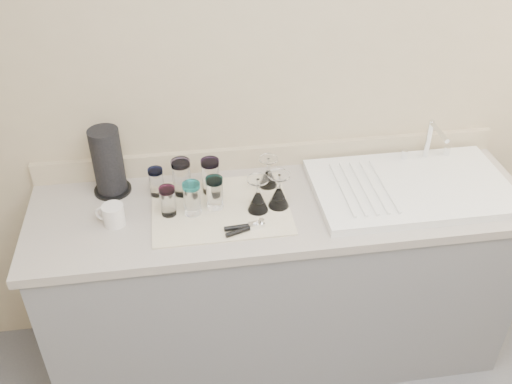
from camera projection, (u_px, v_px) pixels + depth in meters
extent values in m
cube|color=tan|center=(271.00, 93.00, 2.38)|extent=(3.50, 0.04, 2.50)
cube|color=slate|center=(280.00, 284.00, 2.61)|extent=(2.00, 0.60, 0.86)
cube|color=gray|center=(282.00, 206.00, 2.35)|extent=(2.06, 0.62, 0.04)
cube|color=white|center=(411.00, 187.00, 2.40)|extent=(0.82, 0.50, 0.03)
cylinder|color=silver|center=(429.00, 139.00, 2.51)|extent=(0.02, 0.02, 0.18)
cylinder|color=silver|center=(439.00, 132.00, 2.40)|extent=(0.02, 0.16, 0.02)
cylinder|color=silver|center=(404.00, 154.00, 2.54)|extent=(0.03, 0.03, 0.04)
cylinder|color=silver|center=(447.00, 151.00, 2.56)|extent=(0.03, 0.03, 0.04)
cube|color=white|center=(221.00, 208.00, 2.30)|extent=(0.55, 0.42, 0.01)
cylinder|color=white|center=(157.00, 183.00, 2.34)|extent=(0.06, 0.06, 0.11)
cylinder|color=blue|center=(155.00, 171.00, 2.31)|extent=(0.06, 0.06, 0.02)
cylinder|color=white|center=(182.00, 179.00, 2.34)|extent=(0.07, 0.07, 0.14)
cylinder|color=#A789CE|center=(180.00, 163.00, 2.29)|extent=(0.08, 0.08, 0.02)
cylinder|color=white|center=(211.00, 178.00, 2.35)|extent=(0.07, 0.07, 0.13)
cylinder|color=#663C99|center=(210.00, 162.00, 2.31)|extent=(0.08, 0.08, 0.02)
cylinder|color=white|center=(168.00, 203.00, 2.23)|extent=(0.06, 0.06, 0.11)
cylinder|color=#EB38A2|center=(167.00, 190.00, 2.20)|extent=(0.06, 0.06, 0.02)
cylinder|color=white|center=(192.00, 200.00, 2.23)|extent=(0.07, 0.07, 0.12)
cylinder|color=#26B0BF|center=(191.00, 186.00, 2.19)|extent=(0.07, 0.07, 0.02)
cylinder|color=white|center=(215.00, 194.00, 2.27)|extent=(0.07, 0.07, 0.12)
cylinder|color=#107881|center=(214.00, 180.00, 2.23)|extent=(0.07, 0.07, 0.02)
cone|color=white|center=(268.00, 178.00, 2.40)|extent=(0.08, 0.08, 0.07)
cylinder|color=white|center=(268.00, 165.00, 2.37)|extent=(0.01, 0.01, 0.06)
cylinder|color=white|center=(268.00, 159.00, 2.35)|extent=(0.08, 0.08, 0.01)
cone|color=white|center=(258.00, 202.00, 2.26)|extent=(0.08, 0.08, 0.08)
cylinder|color=white|center=(258.00, 187.00, 2.22)|extent=(0.01, 0.01, 0.06)
cylinder|color=white|center=(258.00, 179.00, 2.20)|extent=(0.08, 0.08, 0.01)
cone|color=white|center=(279.00, 197.00, 2.29)|extent=(0.09, 0.09, 0.08)
cylinder|color=white|center=(279.00, 183.00, 2.24)|extent=(0.01, 0.01, 0.06)
cylinder|color=white|center=(279.00, 175.00, 2.22)|extent=(0.09, 0.09, 0.01)
cube|color=silver|center=(256.00, 225.00, 2.19)|extent=(0.07, 0.04, 0.02)
cylinder|color=black|center=(241.00, 231.00, 2.16)|extent=(0.12, 0.06, 0.02)
cylinder|color=black|center=(240.00, 227.00, 2.18)|extent=(0.12, 0.03, 0.02)
cylinder|color=silver|center=(114.00, 215.00, 2.20)|extent=(0.11, 0.11, 0.09)
torus|color=silver|center=(103.00, 214.00, 2.21)|extent=(0.07, 0.03, 0.07)
cylinder|color=black|center=(113.00, 190.00, 2.40)|extent=(0.16, 0.16, 0.01)
cylinder|color=black|center=(108.00, 160.00, 2.32)|extent=(0.12, 0.12, 0.28)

